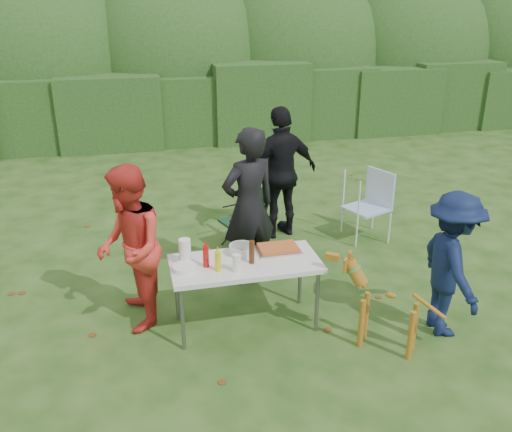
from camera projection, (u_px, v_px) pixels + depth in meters
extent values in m
plane|color=#1E4211|center=(282.00, 332.00, 5.58)|extent=(80.00, 80.00, 0.00)
cube|color=#23471C|center=(186.00, 106.00, 12.46)|extent=(22.00, 1.40, 1.70)
ellipsoid|color=#3D6628|center=(177.00, 64.00, 13.61)|extent=(20.00, 2.60, 3.20)
cube|color=silver|center=(245.00, 264.00, 5.44)|extent=(1.50, 0.70, 0.05)
cylinder|color=slate|center=(183.00, 319.00, 5.18)|extent=(0.04, 0.04, 0.69)
cylinder|color=slate|center=(317.00, 301.00, 5.47)|extent=(0.04, 0.04, 0.69)
cylinder|color=slate|center=(177.00, 290.00, 5.68)|extent=(0.04, 0.04, 0.69)
cylinder|color=slate|center=(300.00, 276.00, 5.98)|extent=(0.04, 0.04, 0.69)
imported|color=black|center=(249.00, 207.00, 6.26)|extent=(0.79, 0.64, 1.89)
imported|color=red|center=(130.00, 249.00, 5.42)|extent=(0.69, 0.87, 1.72)
imported|color=black|center=(281.00, 173.00, 7.51)|extent=(1.16, 0.70, 1.85)
imported|color=#0E193D|center=(451.00, 265.00, 5.33)|extent=(0.66, 1.03, 1.51)
cube|color=#B7B7BA|center=(278.00, 250.00, 5.65)|extent=(0.45, 0.30, 0.02)
cube|color=#C15A29|center=(278.00, 248.00, 5.64)|extent=(0.40, 0.26, 0.04)
cylinder|color=gold|center=(218.00, 261.00, 5.21)|extent=(0.06, 0.06, 0.20)
cylinder|color=#B70F0F|center=(206.00, 257.00, 5.29)|extent=(0.06, 0.06, 0.22)
cylinder|color=#47230F|center=(252.00, 252.00, 5.36)|extent=(0.06, 0.06, 0.24)
cylinder|color=white|center=(185.00, 251.00, 5.34)|extent=(0.12, 0.12, 0.26)
cylinder|color=white|center=(237.00, 263.00, 5.20)|extent=(0.08, 0.08, 0.18)
cylinder|color=silver|center=(242.00, 250.00, 5.57)|extent=(0.26, 0.26, 0.10)
cylinder|color=white|center=(185.00, 268.00, 5.25)|extent=(0.24, 0.24, 0.05)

